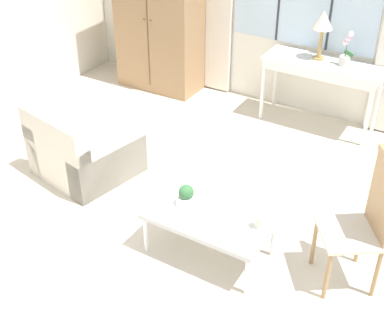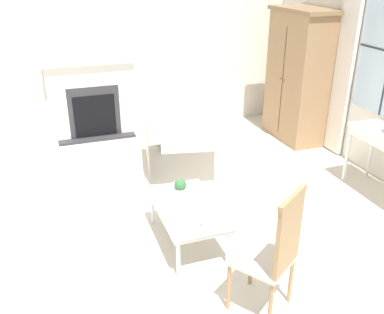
% 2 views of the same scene
% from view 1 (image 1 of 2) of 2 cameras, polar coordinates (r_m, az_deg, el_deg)
% --- Properties ---
extents(ground_plane, '(14.00, 14.00, 0.00)m').
position_cam_1_polar(ground_plane, '(4.76, -2.97, -9.04)').
color(ground_plane, beige).
extents(armoire, '(1.17, 0.61, 2.06)m').
position_cam_1_polar(armoire, '(7.11, -3.50, 15.23)').
color(armoire, '#93704C').
rests_on(armoire, ground_plane).
extents(console_table, '(1.34, 0.47, 0.80)m').
position_cam_1_polar(console_table, '(6.34, 13.75, 9.07)').
color(console_table, white).
rests_on(console_table, ground_plane).
extents(table_lamp, '(0.23, 0.23, 0.56)m').
position_cam_1_polar(table_lamp, '(6.23, 13.81, 13.76)').
color(table_lamp, '#9E7F47').
rests_on(table_lamp, console_table).
extents(potted_orchid, '(0.16, 0.12, 0.39)m').
position_cam_1_polar(potted_orchid, '(6.23, 16.09, 10.65)').
color(potted_orchid, '#BCB7AD').
rests_on(potted_orchid, console_table).
extents(armchair_upholstered, '(1.04, 1.01, 0.78)m').
position_cam_1_polar(armchair_upholstered, '(5.57, -11.42, 0.75)').
color(armchair_upholstered, beige).
rests_on(armchair_upholstered, ground_plane).
extents(side_chair_wooden, '(0.61, 0.61, 1.14)m').
position_cam_1_polar(side_chair_wooden, '(4.22, 18.13, -6.10)').
color(side_chair_wooden, beige).
rests_on(side_chair_wooden, ground_plane).
extents(coffee_table, '(1.05, 0.60, 0.43)m').
position_cam_1_polar(coffee_table, '(4.40, 1.90, -6.44)').
color(coffee_table, silver).
rests_on(coffee_table, ground_plane).
extents(potted_plant_small, '(0.13, 0.13, 0.19)m').
position_cam_1_polar(potted_plant_small, '(4.40, -0.62, -4.11)').
color(potted_plant_small, white).
rests_on(potted_plant_small, coffee_table).
extents(pillar_candle, '(0.13, 0.13, 0.13)m').
position_cam_1_polar(pillar_candle, '(4.23, 7.24, -6.90)').
color(pillar_candle, silver).
rests_on(pillar_candle, coffee_table).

